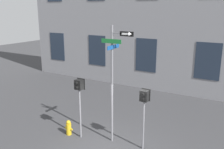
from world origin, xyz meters
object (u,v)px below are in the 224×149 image
Objects in this scene: street_sign_pole at (113,76)px; pedestrian_signal_left at (79,92)px; fire_hydrant at (69,128)px; pedestrian_signal_right at (144,103)px.

street_sign_pole is 1.65m from pedestrian_signal_left.
pedestrian_signal_right is at bearing 10.24° from fire_hydrant.
fire_hydrant is (-0.60, -0.08, -1.75)m from pedestrian_signal_left.
fire_hydrant is (-3.30, -0.60, -1.62)m from pedestrian_signal_right.
street_sign_pole is at bearing -176.04° from pedestrian_signal_right.
pedestrian_signal_right reaches higher than fire_hydrant.
street_sign_pole is 7.16× the size of fire_hydrant.
pedestrian_signal_right is (1.30, 0.09, -0.89)m from street_sign_pole.
fire_hydrant is at bearing -165.81° from street_sign_pole.
street_sign_pole is 1.58m from pedestrian_signal_right.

